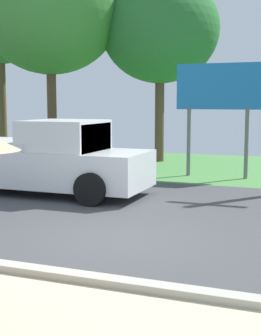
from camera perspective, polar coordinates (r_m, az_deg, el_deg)
ground_plane at (r=11.28m, az=4.06°, el=-4.58°), size 40.00×22.00×0.20m
pickup_truck at (r=12.77m, az=-9.45°, el=0.96°), size 5.20×2.28×1.88m
roadside_billboard at (r=15.50m, az=10.08°, el=8.34°), size 2.60×0.12×3.50m
tree_left_far at (r=19.61m, az=3.45°, el=15.70°), size 4.53×4.53×7.16m
tree_center_back at (r=19.67m, az=-9.30°, el=17.67°), size 5.37×5.37×8.24m
tree_right_far at (r=22.65m, az=-14.89°, el=15.57°), size 3.60×3.60×7.22m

